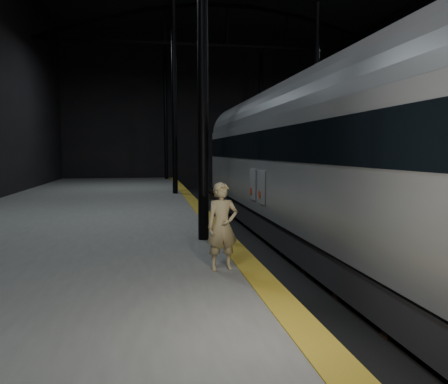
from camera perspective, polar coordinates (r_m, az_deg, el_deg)
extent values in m
plane|color=black|center=(15.80, 9.40, -6.32)|extent=(44.00, 44.00, 0.00)
cube|color=#565653|center=(15.05, -18.79, -5.18)|extent=(9.00, 43.80, 1.00)
cube|color=olive|center=(14.89, -2.46, -3.04)|extent=(0.50, 43.80, 0.01)
cube|color=#3F3328|center=(15.55, 6.89, -5.84)|extent=(0.08, 43.00, 0.14)
cube|color=#3F3328|center=(16.01, 11.86, -5.59)|extent=(0.08, 43.00, 0.14)
cube|color=black|center=(15.79, 9.40, -6.11)|extent=(2.40, 42.00, 0.12)
cylinder|color=black|center=(11.06, -2.80, 20.14)|extent=(0.26, 0.26, 10.00)
cylinder|color=black|center=(22.83, -6.51, 12.42)|extent=(0.26, 0.26, 10.00)
cylinder|color=black|center=(24.46, 11.97, 11.86)|extent=(0.26, 0.26, 10.00)
cylinder|color=black|center=(34.75, -7.64, 9.96)|extent=(0.26, 0.26, 10.00)
cylinder|color=black|center=(35.85, 4.78, 9.85)|extent=(0.26, 0.26, 10.00)
cube|color=black|center=(29.85, 0.42, 18.56)|extent=(23.60, 0.15, 0.18)
cube|color=#A3A6AB|center=(15.51, 9.51, 3.31)|extent=(3.01, 20.74, 3.11)
cube|color=black|center=(15.70, 9.40, -3.82)|extent=(2.75, 20.32, 0.88)
cube|color=black|center=(15.51, 9.55, 5.99)|extent=(3.07, 20.43, 0.93)
cylinder|color=slate|center=(15.54, 9.60, 9.05)|extent=(2.95, 20.53, 2.95)
cube|color=black|center=(9.42, 24.32, -12.84)|extent=(1.87, 2.28, 0.36)
cube|color=black|center=(22.67, 3.38, -1.92)|extent=(1.87, 2.28, 0.36)
cube|color=silver|center=(14.11, 4.97, 0.64)|extent=(0.04, 0.78, 1.09)
cube|color=silver|center=(15.32, 3.79, 1.01)|extent=(0.04, 0.78, 1.09)
cylinder|color=#B33016|center=(14.31, 4.69, -0.34)|extent=(0.03, 0.27, 0.27)
cylinder|color=#B33016|center=(15.51, 3.55, 0.11)|extent=(0.03, 0.27, 0.27)
imported|color=tan|center=(8.00, -0.22, -4.51)|extent=(0.63, 0.45, 1.61)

